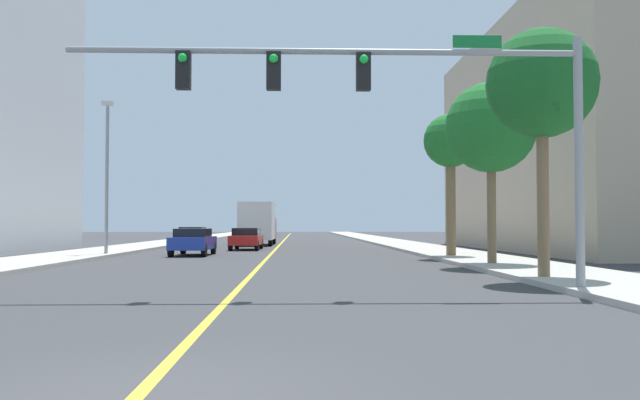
# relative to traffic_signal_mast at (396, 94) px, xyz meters

# --- Properties ---
(ground) EXTENTS (192.00, 192.00, 0.00)m
(ground) POSITION_rel_traffic_signal_mast_xyz_m (-3.60, 33.26, -4.45)
(ground) COLOR #38383A
(sidewalk_left) EXTENTS (3.79, 168.00, 0.15)m
(sidewalk_left) POSITION_rel_traffic_signal_mast_xyz_m (-12.81, 33.26, -4.37)
(sidewalk_left) COLOR #B2ADA3
(sidewalk_left) RESTS_ON ground
(sidewalk_right) EXTENTS (3.79, 168.00, 0.15)m
(sidewalk_right) POSITION_rel_traffic_signal_mast_xyz_m (5.61, 33.26, -4.37)
(sidewalk_right) COLOR #B2ADA3
(sidewalk_right) RESTS_ON ground
(lane_marking_center) EXTENTS (0.16, 144.00, 0.01)m
(lane_marking_center) POSITION_rel_traffic_signal_mast_xyz_m (-3.60, 33.26, -4.44)
(lane_marking_center) COLOR yellow
(lane_marking_center) RESTS_ON ground
(building_right_near) EXTENTS (10.77, 27.85, 13.59)m
(building_right_near) POSITION_rel_traffic_signal_mast_xyz_m (14.98, 25.34, 2.35)
(building_right_near) COLOR tan
(building_right_near) RESTS_ON ground
(traffic_signal_mast) EXTENTS (11.48, 0.36, 5.62)m
(traffic_signal_mast) POSITION_rel_traffic_signal_mast_xyz_m (0.00, 0.00, 0.00)
(traffic_signal_mast) COLOR gray
(traffic_signal_mast) RESTS_ON sidewalk_right
(street_lamp) EXTENTS (0.56, 0.28, 7.36)m
(street_lamp) POSITION_rel_traffic_signal_mast_xyz_m (-11.41, 18.00, -0.20)
(street_lamp) COLOR gray
(street_lamp) RESTS_ON sidewalk_left
(palm_near) EXTENTS (2.98, 2.98, 6.71)m
(palm_near) POSITION_rel_traffic_signal_mast_xyz_m (4.44, 3.15, 0.87)
(palm_near) COLOR brown
(palm_near) RESTS_ON sidewalk_right
(palm_mid) EXTENTS (3.30, 3.30, 6.57)m
(palm_mid) POSITION_rel_traffic_signal_mast_xyz_m (4.83, 9.42, 0.58)
(palm_mid) COLOR brown
(palm_mid) RESTS_ON sidewalk_right
(palm_far) EXTENTS (2.44, 2.44, 6.44)m
(palm_far) POSITION_rel_traffic_signal_mast_xyz_m (4.76, 15.69, 0.76)
(palm_far) COLOR brown
(palm_far) RESTS_ON sidewalk_right
(car_green) EXTENTS (1.96, 3.87, 1.37)m
(car_green) POSITION_rel_traffic_signal_mast_xyz_m (-9.54, 32.36, -3.73)
(car_green) COLOR #196638
(car_green) RESTS_ON ground
(car_red) EXTENTS (1.85, 4.58, 1.33)m
(car_red) POSITION_rel_traffic_signal_mast_xyz_m (-5.35, 26.65, -3.73)
(car_red) COLOR red
(car_red) RESTS_ON ground
(car_blue) EXTENTS (1.84, 4.33, 1.34)m
(car_blue) POSITION_rel_traffic_signal_mast_xyz_m (-7.41, 19.03, -3.73)
(car_blue) COLOR #1E389E
(car_blue) RESTS_ON ground
(delivery_truck) EXTENTS (2.49, 7.67, 3.14)m
(delivery_truck) POSITION_rel_traffic_signal_mast_xyz_m (-5.20, 35.75, -2.78)
(delivery_truck) COLOR red
(delivery_truck) RESTS_ON ground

